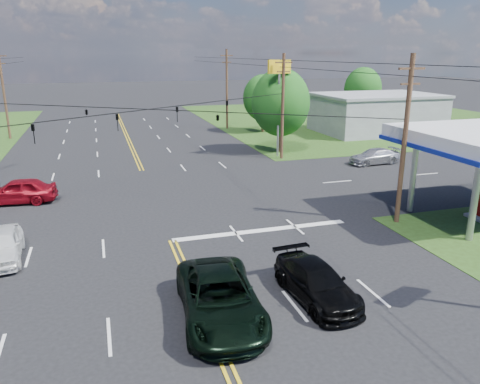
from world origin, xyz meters
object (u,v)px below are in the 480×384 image
object	(u,v)px
suv_black	(316,282)
pickup_white	(1,245)
tree_right_a	(281,103)
tree_far_r	(363,89)
retail_ne	(376,114)
pole_ne	(283,106)
tree_right_b	(263,98)
pole_left_far	(4,93)
pole_right_far	(227,88)
pickup_dkgreen	(220,298)
pole_se	(405,139)

from	to	relation	value
suv_black	pickup_white	world-z (taller)	pickup_white
tree_right_a	tree_far_r	bearing A→B (deg)	41.99
retail_ne	pole_ne	size ratio (longest dim) A/B	1.47
tree_right_b	tree_far_r	distance (m)	18.50
tree_right_b	tree_far_r	size ratio (longest dim) A/B	0.93
tree_right_a	suv_black	size ratio (longest dim) A/B	1.67
retail_ne	pole_ne	bearing A→B (deg)	-147.09
pole_left_far	suv_black	distance (m)	47.30
tree_far_r	pickup_white	size ratio (longest dim) A/B	1.74
tree_right_a	pole_left_far	bearing A→B (deg)	149.35
pole_left_far	pole_right_far	size ratio (longest dim) A/B	1.00
pole_left_far	pickup_dkgreen	xyz separation A→B (m)	(13.50, -43.99, -4.32)
tree_right_a	suv_black	world-z (taller)	tree_right_a
pole_se	tree_right_b	distance (m)	33.19
pole_se	tree_right_a	distance (m)	21.02
pole_right_far	tree_right_b	distance (m)	5.40
pole_se	suv_black	distance (m)	11.56
tree_far_r	tree_right_a	bearing A→B (deg)	-138.01
pole_ne	pole_right_far	distance (m)	19.00
tree_right_b	pickup_dkgreen	bearing A→B (deg)	-111.81
pole_se	pole_ne	distance (m)	18.00
pole_se	pole_left_far	bearing A→B (deg)	125.10
pole_ne	pole_se	bearing A→B (deg)	-90.00
tree_far_r	pickup_white	bearing A→B (deg)	-137.93
pole_ne	suv_black	distance (m)	26.43
tree_right_a	suv_black	distance (m)	29.55
pickup_white	pole_ne	bearing A→B (deg)	35.43
retail_ne	pole_right_far	xyz separation A→B (m)	(-17.00, 8.00, 2.97)
tree_far_r	suv_black	size ratio (longest dim) A/B	1.56
tree_far_r	suv_black	xyz separation A→B (m)	(-29.44, -45.70, -3.83)
tree_right_b	pickup_dkgreen	distance (m)	43.20
pickup_white	suv_black	bearing A→B (deg)	-34.73
pole_ne	tree_far_r	bearing A→B (deg)	45.00
pickup_dkgreen	tree_right_b	bearing A→B (deg)	73.25
retail_ne	pole_se	xyz separation A→B (m)	(-17.00, -29.00, 2.72)
retail_ne	suv_black	size ratio (longest dim) A/B	2.86
pickup_white	pole_se	bearing A→B (deg)	-6.15
tree_right_b	suv_black	xyz separation A→B (m)	(-11.94, -39.70, -3.51)
retail_ne	pickup_white	size ratio (longest dim) A/B	3.18
pickup_dkgreen	pole_right_far	bearing A→B (deg)	79.19
tree_far_r	pole_se	bearing A→B (deg)	-118.30
pole_right_far	tree_far_r	xyz separation A→B (m)	(21.00, 2.00, -0.62)
tree_right_b	pole_right_far	bearing A→B (deg)	131.19
pickup_dkgreen	pole_ne	bearing A→B (deg)	68.48
pole_right_far	pickup_dkgreen	world-z (taller)	pole_right_far
tree_right_b	tree_far_r	xyz separation A→B (m)	(17.50, 6.00, 0.33)
pole_ne	pickup_white	distance (m)	27.41
pole_se	suv_black	size ratio (longest dim) A/B	1.94
tree_far_r	pickup_dkgreen	world-z (taller)	tree_far_r
retail_ne	tree_right_b	xyz separation A→B (m)	(-13.50, 4.00, 2.02)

